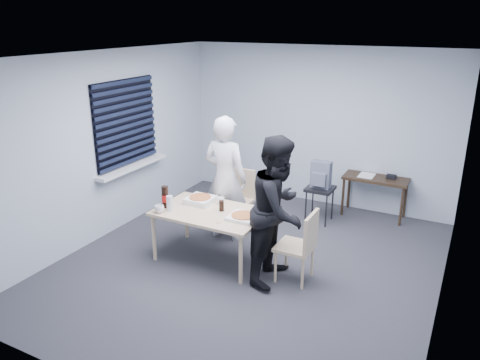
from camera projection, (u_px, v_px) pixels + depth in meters
The scene contains 19 objects.
room at pixel (128, 130), 6.84m from camera, with size 5.00×5.00×5.00m.
dining_table at pixel (211, 215), 5.97m from camera, with size 1.38×0.87×0.67m.
chair_far at pixel (239, 195), 6.94m from camera, with size 0.42×0.42×0.89m.
chair_right at pixel (302, 242), 5.47m from camera, with size 0.42×0.42×0.89m.
person_white at pixel (225, 178), 6.50m from camera, with size 0.65×0.42×1.77m, color silver.
person_black at pixel (278, 210), 5.43m from camera, with size 0.86×0.47×1.77m, color black.
side_table at pixel (375, 182), 7.29m from camera, with size 0.98×0.43×0.65m.
stool at pixel (320, 194), 7.14m from camera, with size 0.40×0.40×0.56m.
backpack at pixel (321, 175), 7.03m from camera, with size 0.29×0.22×0.41m.
pizza_box_a at pixel (200, 200), 6.21m from camera, with size 0.34×0.34×0.08m.
pizza_box_b at pixel (243, 217), 5.72m from camera, with size 0.34×0.34×0.05m.
mug_a at pixel (159, 209), 5.89m from camera, with size 0.12×0.12×0.10m, color white.
mug_b at pixel (221, 201), 6.15m from camera, with size 0.10×0.10×0.09m, color white.
cola_glass at pixel (222, 206), 5.93m from camera, with size 0.06×0.06×0.14m, color black.
soda_bottle at pixel (165, 197), 6.02m from camera, with size 0.09×0.09×0.29m.
plastic_cups at pixel (170, 203), 5.93m from camera, with size 0.08×0.08×0.20m, color silver.
rubber_band at pixel (218, 223), 5.59m from camera, with size 0.05×0.05×0.00m, color red.
papers at pixel (367, 175), 7.34m from camera, with size 0.23×0.31×0.01m, color white.
black_box at pixel (391, 177), 7.19m from camera, with size 0.14×0.10×0.06m, color black.
Camera 1 is at (2.35, -4.79, 3.00)m, focal length 35.00 mm.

